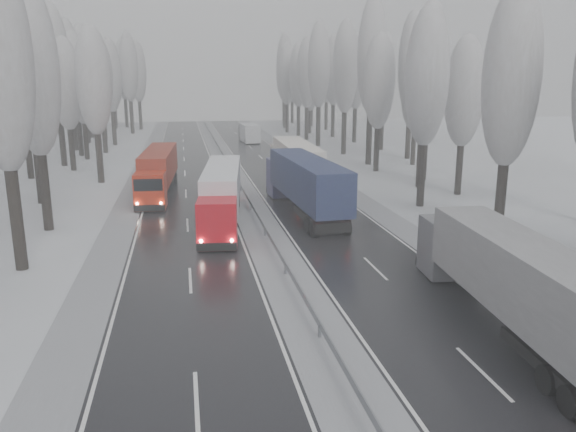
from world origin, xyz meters
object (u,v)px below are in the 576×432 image
object	(u,v)px
truck_red_white	(222,191)
truck_red_red	(158,169)
truck_grey_tarp	(509,275)
truck_cream_box	(295,161)
truck_blue_box	(304,181)
box_truck_distant	(249,133)

from	to	relation	value
truck_red_white	truck_red_red	xyz separation A→B (m)	(-5.13, 11.91, -0.02)
truck_grey_tarp	truck_cream_box	size ratio (longest dim) A/B	0.94
truck_blue_box	truck_grey_tarp	bearing A→B (deg)	-82.89
truck_grey_tarp	truck_red_red	bearing A→B (deg)	120.30
truck_cream_box	box_truck_distant	bearing A→B (deg)	91.24
truck_red_white	truck_blue_box	bearing A→B (deg)	20.77
truck_grey_tarp	truck_cream_box	world-z (taller)	truck_cream_box
truck_blue_box	truck_red_red	world-z (taller)	truck_blue_box
truck_red_white	truck_red_red	world-z (taller)	truck_red_white
truck_grey_tarp	truck_red_white	world-z (taller)	truck_grey_tarp
box_truck_distant	truck_red_white	bearing A→B (deg)	-101.56
truck_cream_box	box_truck_distant	xyz separation A→B (m)	(0.25, 41.52, -1.03)
truck_blue_box	box_truck_distant	bearing A→B (deg)	84.82
truck_red_red	truck_red_white	bearing A→B (deg)	-63.12
truck_grey_tarp	box_truck_distant	xyz separation A→B (m)	(-2.26, 75.86, -0.87)
truck_grey_tarp	box_truck_distant	world-z (taller)	truck_grey_tarp
box_truck_distant	truck_red_white	world-z (taller)	truck_red_white
truck_cream_box	box_truck_distant	distance (m)	41.53
box_truck_distant	truck_cream_box	bearing A→B (deg)	-93.06
truck_cream_box	box_truck_distant	size ratio (longest dim) A/B	2.08
truck_blue_box	truck_cream_box	size ratio (longest dim) A/B	1.02
truck_cream_box	box_truck_distant	world-z (taller)	truck_cream_box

